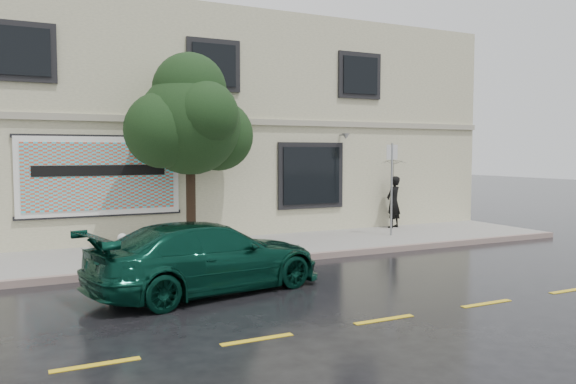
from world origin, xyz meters
name	(u,v)px	position (x,y,z in m)	size (l,w,h in m)	color
ground	(289,277)	(0.00, 0.00, 0.00)	(90.00, 90.00, 0.00)	black
sidewalk	(236,250)	(0.00, 3.25, 0.07)	(20.00, 3.50, 0.15)	gray
curb	(261,261)	(0.00, 1.50, 0.07)	(20.00, 0.18, 0.16)	gray
road_marking	(384,319)	(0.00, -3.50, 0.01)	(19.00, 0.12, 0.01)	gold
building	(178,129)	(0.00, 9.00, 3.50)	(20.00, 8.12, 7.00)	beige
billboard	(101,176)	(-3.20, 4.92, 2.05)	(4.30, 0.16, 2.20)	white
car	(208,257)	(-1.97, -0.50, 0.68)	(2.05, 4.64, 1.35)	#083326
pedestrian	(394,202)	(6.17, 4.60, 1.02)	(0.63, 0.42, 1.74)	black
umbrella	(394,167)	(6.17, 4.60, 2.21)	(0.88, 0.88, 0.65)	black
street_tree	(190,124)	(-1.10, 3.64, 3.42)	(2.68, 2.68, 4.63)	#2F2015
fire_hydrant	(123,251)	(-3.18, 1.80, 0.52)	(0.31, 0.29, 0.76)	beige
sign_pole	(392,181)	(5.05, 3.20, 1.82)	(0.34, 0.11, 2.81)	gray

